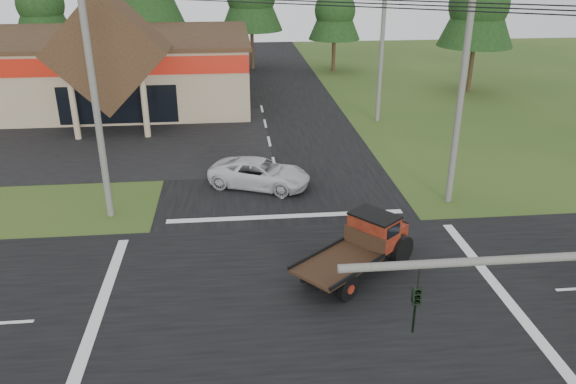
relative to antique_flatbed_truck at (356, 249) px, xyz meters
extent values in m
plane|color=#2E4D1B|center=(-2.09, -1.83, -1.08)|extent=(120.00, 120.00, 0.00)
cube|color=black|center=(-2.09, -1.83, -1.07)|extent=(12.00, 120.00, 0.02)
cube|color=black|center=(-2.09, -1.83, -1.07)|extent=(120.00, 12.00, 0.02)
cube|color=black|center=(-16.09, 17.17, -1.07)|extent=(28.00, 14.00, 0.02)
cube|color=tan|center=(-18.09, 28.17, 1.42)|extent=(30.00, 15.00, 5.00)
cube|color=#382317|center=(-18.09, 28.17, 3.97)|extent=(30.40, 15.40, 0.30)
cube|color=maroon|center=(-18.09, 20.62, 3.02)|extent=(30.00, 0.12, 1.20)
cube|color=#382317|center=(-12.09, 19.67, 4.22)|extent=(7.78, 4.00, 7.78)
cylinder|color=tan|center=(-14.29, 17.97, 0.92)|extent=(0.40, 0.40, 4.00)
cylinder|color=tan|center=(-9.89, 17.97, 0.92)|extent=(0.40, 0.40, 4.00)
cube|color=black|center=(-12.09, 20.65, 0.42)|extent=(8.00, 0.08, 2.60)
cylinder|color=#595651|center=(1.41, -9.33, 4.92)|extent=(8.00, 0.16, 0.16)
imported|color=black|center=(-1.09, -9.33, 3.92)|extent=(0.16, 0.20, 1.00)
cylinder|color=#595651|center=(-10.09, 6.17, 4.17)|extent=(0.30, 0.30, 10.50)
cylinder|color=#595651|center=(5.91, 6.17, 4.67)|extent=(0.30, 0.30, 11.50)
cylinder|color=#595651|center=(5.91, 20.17, 4.52)|extent=(0.30, 0.30, 11.20)
cylinder|color=#332316|center=(-22.09, 40.17, 0.67)|extent=(0.36, 0.36, 3.50)
cone|color=black|center=(-22.09, 40.17, 5.72)|extent=(5.60, 5.60, 6.60)
sphere|color=black|center=(-22.09, 40.17, 5.42)|extent=(4.40, 4.40, 4.40)
cylinder|color=#332316|center=(-12.09, 39.17, 1.19)|extent=(0.36, 0.36, 4.55)
cylinder|color=#332316|center=(-2.09, 40.17, 0.84)|extent=(0.36, 0.36, 3.85)
cylinder|color=#332316|center=(5.91, 38.17, 0.49)|extent=(0.36, 0.36, 3.15)
cone|color=black|center=(5.91, 38.17, 5.04)|extent=(5.04, 5.04, 5.94)
sphere|color=black|center=(5.91, 38.17, 4.77)|extent=(3.96, 3.96, 3.96)
cylinder|color=#332316|center=(15.91, 28.17, 0.84)|extent=(0.36, 0.36, 3.85)
cone|color=black|center=(15.91, 28.17, 6.40)|extent=(6.16, 6.16, 7.26)
sphere|color=black|center=(15.91, 28.17, 6.07)|extent=(4.84, 4.84, 4.84)
imported|color=silver|center=(-3.07, 8.90, -0.37)|extent=(5.65, 4.14, 1.43)
camera|label=1|loc=(-4.33, -17.76, 10.10)|focal=35.00mm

